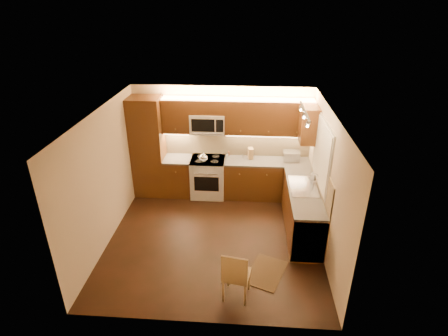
# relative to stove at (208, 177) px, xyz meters

# --- Properties ---
(floor) EXTENTS (4.00, 4.00, 0.01)m
(floor) POSITION_rel_stove_xyz_m (0.30, -1.68, -0.46)
(floor) COLOR black
(floor) RESTS_ON ground
(ceiling) EXTENTS (4.00, 4.00, 0.01)m
(ceiling) POSITION_rel_stove_xyz_m (0.30, -1.68, 2.04)
(ceiling) COLOR beige
(ceiling) RESTS_ON ground
(wall_back) EXTENTS (4.00, 0.01, 2.50)m
(wall_back) POSITION_rel_stove_xyz_m (0.30, 0.32, 0.79)
(wall_back) COLOR #C4AE90
(wall_back) RESTS_ON ground
(wall_front) EXTENTS (4.00, 0.01, 2.50)m
(wall_front) POSITION_rel_stove_xyz_m (0.30, -3.67, 0.79)
(wall_front) COLOR #C4AE90
(wall_front) RESTS_ON ground
(wall_left) EXTENTS (0.01, 4.00, 2.50)m
(wall_left) POSITION_rel_stove_xyz_m (-1.70, -1.68, 0.79)
(wall_left) COLOR #C4AE90
(wall_left) RESTS_ON ground
(wall_right) EXTENTS (0.01, 4.00, 2.50)m
(wall_right) POSITION_rel_stove_xyz_m (2.30, -1.68, 0.79)
(wall_right) COLOR #C4AE90
(wall_right) RESTS_ON ground
(pantry) EXTENTS (0.70, 0.60, 2.30)m
(pantry) POSITION_rel_stove_xyz_m (-1.35, 0.02, 0.69)
(pantry) COLOR #4C2A10
(pantry) RESTS_ON floor
(base_cab_back_left) EXTENTS (0.62, 0.60, 0.86)m
(base_cab_back_left) POSITION_rel_stove_xyz_m (-0.69, 0.02, -0.03)
(base_cab_back_left) COLOR #4C2A10
(base_cab_back_left) RESTS_ON floor
(counter_back_left) EXTENTS (0.62, 0.60, 0.04)m
(counter_back_left) POSITION_rel_stove_xyz_m (-0.69, 0.02, 0.42)
(counter_back_left) COLOR #33312E
(counter_back_left) RESTS_ON base_cab_back_left
(base_cab_back_right) EXTENTS (1.92, 0.60, 0.86)m
(base_cab_back_right) POSITION_rel_stove_xyz_m (1.34, 0.02, -0.03)
(base_cab_back_right) COLOR #4C2A10
(base_cab_back_right) RESTS_ON floor
(counter_back_right) EXTENTS (1.92, 0.60, 0.04)m
(counter_back_right) POSITION_rel_stove_xyz_m (1.34, 0.02, 0.42)
(counter_back_right) COLOR #33312E
(counter_back_right) RESTS_ON base_cab_back_right
(base_cab_right) EXTENTS (0.60, 2.00, 0.86)m
(base_cab_right) POSITION_rel_stove_xyz_m (2.00, -1.28, -0.03)
(base_cab_right) COLOR #4C2A10
(base_cab_right) RESTS_ON floor
(counter_right) EXTENTS (0.60, 2.00, 0.04)m
(counter_right) POSITION_rel_stove_xyz_m (2.00, -1.28, 0.42)
(counter_right) COLOR #33312E
(counter_right) RESTS_ON base_cab_right
(dishwasher) EXTENTS (0.58, 0.60, 0.84)m
(dishwasher) POSITION_rel_stove_xyz_m (2.00, -1.98, -0.03)
(dishwasher) COLOR silver
(dishwasher) RESTS_ON floor
(backsplash_back) EXTENTS (3.30, 0.02, 0.60)m
(backsplash_back) POSITION_rel_stove_xyz_m (0.65, 0.31, 0.74)
(backsplash_back) COLOR tan
(backsplash_back) RESTS_ON wall_back
(backsplash_right) EXTENTS (0.02, 2.00, 0.60)m
(backsplash_right) POSITION_rel_stove_xyz_m (2.29, -1.28, 0.74)
(backsplash_right) COLOR tan
(backsplash_right) RESTS_ON wall_right
(upper_cab_back_left) EXTENTS (0.62, 0.35, 0.75)m
(upper_cab_back_left) POSITION_rel_stove_xyz_m (-0.69, 0.15, 1.42)
(upper_cab_back_left) COLOR #4C2A10
(upper_cab_back_left) RESTS_ON wall_back
(upper_cab_back_right) EXTENTS (1.92, 0.35, 0.75)m
(upper_cab_back_right) POSITION_rel_stove_xyz_m (1.34, 0.15, 1.42)
(upper_cab_back_right) COLOR #4C2A10
(upper_cab_back_right) RESTS_ON wall_back
(upper_cab_bridge) EXTENTS (0.76, 0.35, 0.31)m
(upper_cab_bridge) POSITION_rel_stove_xyz_m (0.00, 0.15, 1.63)
(upper_cab_bridge) COLOR #4C2A10
(upper_cab_bridge) RESTS_ON wall_back
(upper_cab_right_corner) EXTENTS (0.35, 0.50, 0.75)m
(upper_cab_right_corner) POSITION_rel_stove_xyz_m (2.12, -0.28, 1.42)
(upper_cab_right_corner) COLOR #4C2A10
(upper_cab_right_corner) RESTS_ON wall_right
(stove) EXTENTS (0.76, 0.65, 0.92)m
(stove) POSITION_rel_stove_xyz_m (0.00, 0.00, 0.00)
(stove) COLOR silver
(stove) RESTS_ON floor
(microwave) EXTENTS (0.76, 0.38, 0.44)m
(microwave) POSITION_rel_stove_xyz_m (0.00, 0.14, 1.26)
(microwave) COLOR silver
(microwave) RESTS_ON wall_back
(window_frame) EXTENTS (0.03, 1.44, 1.24)m
(window_frame) POSITION_rel_stove_xyz_m (2.29, -1.12, 1.14)
(window_frame) COLOR silver
(window_frame) RESTS_ON wall_right
(window_blinds) EXTENTS (0.02, 1.36, 1.16)m
(window_blinds) POSITION_rel_stove_xyz_m (2.27, -1.12, 1.14)
(window_blinds) COLOR silver
(window_blinds) RESTS_ON wall_right
(sink) EXTENTS (0.52, 0.86, 0.15)m
(sink) POSITION_rel_stove_xyz_m (2.00, -1.12, 0.52)
(sink) COLOR silver
(sink) RESTS_ON counter_right
(faucet) EXTENTS (0.20, 0.04, 0.30)m
(faucet) POSITION_rel_stove_xyz_m (2.18, -1.12, 0.59)
(faucet) COLOR silver
(faucet) RESTS_ON counter_right
(track_light_bar) EXTENTS (0.04, 1.20, 0.03)m
(track_light_bar) POSITION_rel_stove_xyz_m (1.85, -1.27, 2.00)
(track_light_bar) COLOR silver
(track_light_bar) RESTS_ON ceiling
(kettle) EXTENTS (0.21, 0.21, 0.22)m
(kettle) POSITION_rel_stove_xyz_m (-0.08, -0.12, 0.57)
(kettle) COLOR silver
(kettle) RESTS_ON stove
(toaster_oven) EXTENTS (0.36, 0.27, 0.21)m
(toaster_oven) POSITION_rel_stove_xyz_m (1.87, 0.10, 0.55)
(toaster_oven) COLOR silver
(toaster_oven) RESTS_ON counter_back_right
(knife_block) EXTENTS (0.14, 0.19, 0.24)m
(knife_block) POSITION_rel_stove_xyz_m (0.96, 0.15, 0.56)
(knife_block) COLOR olive
(knife_block) RESTS_ON counter_back_right
(spice_jar_a) EXTENTS (0.05, 0.05, 0.09)m
(spice_jar_a) POSITION_rel_stove_xyz_m (0.79, 0.15, 0.49)
(spice_jar_a) COLOR silver
(spice_jar_a) RESTS_ON counter_back_right
(spice_jar_b) EXTENTS (0.05, 0.05, 0.10)m
(spice_jar_b) POSITION_rel_stove_xyz_m (0.46, 0.26, 0.49)
(spice_jar_b) COLOR brown
(spice_jar_b) RESTS_ON counter_back_right
(spice_jar_c) EXTENTS (0.05, 0.05, 0.10)m
(spice_jar_c) POSITION_rel_stove_xyz_m (0.44, 0.14, 0.49)
(spice_jar_c) COLOR silver
(spice_jar_c) RESTS_ON counter_back_right
(spice_jar_d) EXTENTS (0.05, 0.05, 0.09)m
(spice_jar_d) POSITION_rel_stove_xyz_m (0.94, 0.13, 0.49)
(spice_jar_d) COLOR #A96B32
(spice_jar_d) RESTS_ON counter_back_right
(soap_bottle) EXTENTS (0.11, 0.11, 0.19)m
(soap_bottle) POSITION_rel_stove_xyz_m (2.22, -0.81, 0.53)
(soap_bottle) COLOR silver
(soap_bottle) RESTS_ON counter_right
(rug) EXTENTS (0.80, 0.96, 0.01)m
(rug) POSITION_rel_stove_xyz_m (1.27, -2.58, -0.45)
(rug) COLOR black
(rug) RESTS_ON floor
(dining_chair) EXTENTS (0.45, 0.45, 0.89)m
(dining_chair) POSITION_rel_stove_xyz_m (0.79, -3.12, -0.02)
(dining_chair) COLOR olive
(dining_chair) RESTS_ON floor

